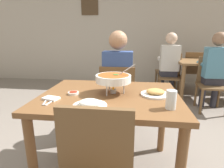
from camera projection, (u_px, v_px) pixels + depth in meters
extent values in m
cube|color=#BCB2A3|center=(128.00, 26.00, 4.73)|extent=(10.00, 0.10, 3.00)
cube|color=#4C3823|center=(90.00, 4.00, 4.65)|extent=(0.44, 0.03, 0.56)
cube|color=brown|center=(110.00, 96.00, 1.54)|extent=(1.16, 0.91, 0.04)
cylinder|color=brown|center=(32.00, 161.00, 1.32)|extent=(0.07, 0.07, 0.73)
cylinder|color=brown|center=(70.00, 115.00, 2.08)|extent=(0.07, 0.07, 0.73)
cylinder|color=brown|center=(162.00, 120.00, 1.96)|extent=(0.07, 0.07, 0.73)
cube|color=brown|center=(118.00, 99.00, 2.42)|extent=(0.44, 0.44, 0.03)
cube|color=brown|center=(117.00, 85.00, 2.17)|extent=(0.42, 0.04, 0.45)
cylinder|color=brown|center=(132.00, 109.00, 2.64)|extent=(0.04, 0.04, 0.42)
cylinder|color=brown|center=(106.00, 108.00, 2.69)|extent=(0.04, 0.04, 0.42)
cylinder|color=brown|center=(132.00, 121.00, 2.28)|extent=(0.04, 0.04, 0.42)
cylinder|color=brown|center=(102.00, 120.00, 2.32)|extent=(0.04, 0.04, 0.42)
cylinder|color=#2D2D38|center=(125.00, 113.00, 2.48)|extent=(0.10, 0.10, 0.45)
cylinder|color=#2D2D38|center=(111.00, 112.00, 2.51)|extent=(0.10, 0.10, 0.45)
cube|color=#2D2D38|center=(118.00, 94.00, 2.38)|extent=(0.32, 0.32, 0.12)
cube|color=#334C8C|center=(118.00, 72.00, 2.23)|extent=(0.36, 0.20, 0.50)
sphere|color=#A57756|center=(118.00, 40.00, 2.13)|extent=(0.22, 0.22, 0.22)
cylinder|color=#334C8C|center=(131.00, 73.00, 2.41)|extent=(0.08, 0.28, 0.08)
cylinder|color=#334C8C|center=(107.00, 72.00, 2.45)|extent=(0.08, 0.28, 0.08)
cube|color=brown|center=(95.00, 146.00, 0.98)|extent=(0.42, 0.04, 0.45)
cylinder|color=silver|center=(124.00, 88.00, 1.54)|extent=(0.01, 0.01, 0.10)
cylinder|color=silver|center=(109.00, 85.00, 1.63)|extent=(0.01, 0.01, 0.10)
cylinder|color=silver|center=(107.00, 90.00, 1.48)|extent=(0.01, 0.01, 0.10)
torus|color=silver|center=(113.00, 82.00, 1.54)|extent=(0.21, 0.21, 0.01)
cylinder|color=#B2B2B7|center=(113.00, 91.00, 1.56)|extent=(0.05, 0.05, 0.04)
cone|color=orange|center=(113.00, 88.00, 1.55)|extent=(0.02, 0.02, 0.04)
cylinder|color=white|center=(113.00, 79.00, 1.53)|extent=(0.30, 0.30, 0.06)
cylinder|color=#994C1E|center=(113.00, 76.00, 1.52)|extent=(0.26, 0.26, 0.01)
ellipsoid|color=#388433|center=(116.00, 75.00, 1.52)|extent=(0.05, 0.03, 0.01)
cylinder|color=silver|center=(124.00, 71.00, 1.52)|extent=(0.18, 0.01, 0.13)
cylinder|color=white|center=(90.00, 106.00, 1.26)|extent=(0.24, 0.24, 0.01)
ellipsoid|color=white|center=(90.00, 103.00, 1.25)|extent=(0.15, 0.13, 0.04)
cylinder|color=white|center=(155.00, 94.00, 1.51)|extent=(0.24, 0.24, 0.01)
ellipsoid|color=tan|center=(155.00, 91.00, 1.50)|extent=(0.15, 0.13, 0.04)
cylinder|color=white|center=(73.00, 93.00, 1.53)|extent=(0.09, 0.09, 0.02)
cylinder|color=maroon|center=(73.00, 92.00, 1.53)|extent=(0.07, 0.07, 0.01)
cube|color=white|center=(51.00, 98.00, 1.41)|extent=(0.14, 0.11, 0.02)
cube|color=silver|center=(46.00, 101.00, 1.37)|extent=(0.05, 0.17, 0.01)
cube|color=silver|center=(52.00, 101.00, 1.36)|extent=(0.04, 0.17, 0.01)
cylinder|color=silver|center=(171.00, 100.00, 1.22)|extent=(0.07, 0.07, 0.13)
cylinder|color=orange|center=(171.00, 102.00, 1.22)|extent=(0.06, 0.06, 0.08)
cube|color=brown|center=(204.00, 62.00, 3.53)|extent=(1.00, 0.80, 0.04)
cylinder|color=brown|center=(183.00, 85.00, 3.36)|extent=(0.07, 0.07, 0.73)
cylinder|color=brown|center=(175.00, 77.00, 4.01)|extent=(0.07, 0.07, 0.73)
cylinder|color=brown|center=(217.00, 78.00, 3.91)|extent=(0.07, 0.07, 0.73)
cube|color=brown|center=(212.00, 86.00, 3.01)|extent=(0.47, 0.47, 0.03)
cube|color=brown|center=(211.00, 70.00, 3.14)|extent=(0.42, 0.07, 0.45)
cylinder|color=brown|center=(201.00, 102.00, 2.93)|extent=(0.04, 0.04, 0.42)
cylinder|color=brown|center=(196.00, 95.00, 3.29)|extent=(0.04, 0.04, 0.42)
cylinder|color=brown|center=(219.00, 96.00, 3.21)|extent=(0.04, 0.04, 0.42)
cube|color=brown|center=(170.00, 77.00, 3.65)|extent=(0.49, 0.49, 0.03)
cube|color=brown|center=(170.00, 64.00, 3.78)|extent=(0.42, 0.09, 0.45)
cylinder|color=brown|center=(159.00, 90.00, 3.58)|extent=(0.04, 0.04, 0.42)
cylinder|color=brown|center=(180.00, 91.00, 3.49)|extent=(0.04, 0.04, 0.42)
cylinder|color=brown|center=(159.00, 85.00, 3.94)|extent=(0.04, 0.04, 0.42)
cylinder|color=brown|center=(178.00, 86.00, 3.84)|extent=(0.04, 0.04, 0.42)
cube|color=brown|center=(192.00, 72.00, 4.22)|extent=(0.50, 0.50, 0.03)
cube|color=brown|center=(195.00, 63.00, 3.97)|extent=(0.42, 0.10, 0.45)
cylinder|color=brown|center=(198.00, 80.00, 4.41)|extent=(0.04, 0.04, 0.42)
cylinder|color=brown|center=(182.00, 79.00, 4.51)|extent=(0.04, 0.04, 0.42)
cylinder|color=brown|center=(202.00, 84.00, 4.06)|extent=(0.04, 0.04, 0.42)
cylinder|color=brown|center=(183.00, 82.00, 4.15)|extent=(0.04, 0.04, 0.42)
cube|color=brown|center=(166.00, 72.00, 4.21)|extent=(0.45, 0.45, 0.03)
cube|color=brown|center=(176.00, 62.00, 4.13)|extent=(0.05, 0.42, 0.45)
cylinder|color=brown|center=(156.00, 79.00, 4.47)|extent=(0.04, 0.04, 0.42)
cylinder|color=brown|center=(158.00, 83.00, 4.11)|extent=(0.04, 0.04, 0.42)
cylinder|color=brown|center=(172.00, 79.00, 4.44)|extent=(0.04, 0.04, 0.42)
cylinder|color=brown|center=(175.00, 83.00, 4.07)|extent=(0.04, 0.04, 0.42)
cylinder|color=brown|center=(220.00, 87.00, 3.75)|extent=(0.04, 0.04, 0.42)
cylinder|color=#2D2D38|center=(214.00, 95.00, 3.23)|extent=(0.10, 0.10, 0.45)
cylinder|color=#2D2D38|center=(202.00, 95.00, 3.25)|extent=(0.10, 0.10, 0.45)
cube|color=#2D2D38|center=(212.00, 80.00, 3.13)|extent=(0.32, 0.32, 0.12)
cube|color=teal|center=(216.00, 63.00, 2.97)|extent=(0.36, 0.20, 0.50)
sphere|color=#846047|center=(220.00, 39.00, 2.87)|extent=(0.22, 0.22, 0.22)
cylinder|color=teal|center=(221.00, 64.00, 3.16)|extent=(0.08, 0.28, 0.08)
cylinder|color=teal|center=(201.00, 64.00, 3.20)|extent=(0.08, 0.28, 0.08)
cylinder|color=#2D2D38|center=(171.00, 86.00, 3.83)|extent=(0.10, 0.10, 0.45)
cylinder|color=#2D2D38|center=(162.00, 85.00, 3.86)|extent=(0.10, 0.10, 0.45)
cube|color=#2D2D38|center=(168.00, 73.00, 3.73)|extent=(0.32, 0.32, 0.12)
cube|color=beige|center=(170.00, 58.00, 3.57)|extent=(0.36, 0.20, 0.50)
sphere|color=beige|center=(171.00, 38.00, 3.47)|extent=(0.22, 0.22, 0.22)
cylinder|color=beige|center=(176.00, 59.00, 3.76)|extent=(0.08, 0.28, 0.08)
cylinder|color=beige|center=(160.00, 59.00, 3.80)|extent=(0.08, 0.28, 0.08)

